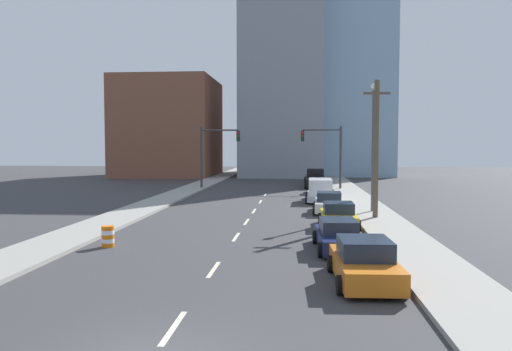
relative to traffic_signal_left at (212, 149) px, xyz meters
The scene contains 25 objects.
sidewalk_left 7.12m from the traffic_signal_left, 110.66° to the left, with size 2.93×94.78×0.18m.
sidewalk_right 15.65m from the traffic_signal_left, 20.94° to the left, with size 2.93×94.78×0.18m.
lane_stripe_at_2m 40.67m from the traffic_signal_left, 81.43° to the right, with size 0.16×2.40×0.01m, color beige.
lane_stripe_at_8m 34.86m from the traffic_signal_left, 79.97° to the right, with size 0.16×2.40×0.01m, color beige.
lane_stripe_at_15m 28.42m from the traffic_signal_left, 77.61° to the right, with size 0.16×2.40×0.01m, color beige.
lane_stripe_at_20m 23.60m from the traffic_signal_left, 74.95° to the right, with size 0.16×2.40×0.01m, color beige.
lane_stripe_at_25m 18.90m from the traffic_signal_left, 70.89° to the right, with size 0.16×2.40×0.01m, color beige.
lane_stripe_at_30m 13.69m from the traffic_signal_left, 62.39° to the right, with size 0.16×2.40×0.01m, color beige.
lane_stripe_at_36m 9.23m from the traffic_signal_left, 42.61° to the right, with size 0.16×2.40×0.01m, color beige.
building_brick_left 25.39m from the traffic_signal_left, 114.82° to the left, with size 14.00×16.00×14.65m.
building_office_center 29.88m from the traffic_signal_left, 76.32° to the left, with size 12.00×20.00×31.10m.
building_glass_right 37.71m from the traffic_signal_left, 61.45° to the left, with size 13.00×20.00×35.81m.
traffic_signal_left is the anchor object (origin of this frame).
traffic_signal_right 12.32m from the traffic_signal_left, ahead, with size 4.22×0.35×6.63m.
utility_pole_right_mid 25.16m from the traffic_signal_left, 56.55° to the right, with size 1.60×0.32×8.57m.
traffic_barrel 30.63m from the traffic_signal_left, 88.95° to the right, with size 0.56×0.56×0.95m.
street_lamp 22.88m from the traffic_signal_left, 51.88° to the right, with size 0.44×0.44×8.73m.
sedan_orange 37.36m from the traffic_signal_left, 72.23° to the right, with size 2.30×4.55×1.49m.
sedan_navy 32.33m from the traffic_signal_left, 70.19° to the right, with size 2.16×4.73×1.36m.
sedan_yellow 26.82m from the traffic_signal_left, 64.64° to the right, with size 2.13×4.27×1.41m.
sedan_white 21.26m from the traffic_signal_left, 57.60° to the right, with size 2.30×4.61×1.41m.
box_truck_silver 15.85m from the traffic_signal_left, 45.22° to the right, with size 2.50×5.73×1.87m.
sedan_gray 12.37m from the traffic_signal_left, 19.36° to the right, with size 2.15×4.41×1.52m.
pickup_truck_black 12.00m from the traffic_signal_left, 17.00° to the left, with size 2.46×6.17×2.02m.
sedan_brown 15.26m from the traffic_signal_left, 42.21° to the left, with size 2.26×4.72×1.50m.
Camera 1 is at (3.12, -10.06, 4.56)m, focal length 35.00 mm.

